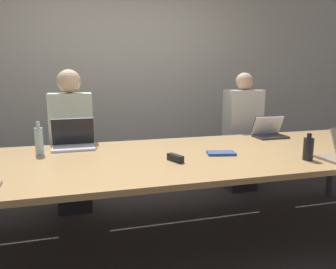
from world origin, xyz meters
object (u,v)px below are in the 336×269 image
at_px(person_far_right, 242,135).
at_px(stapler, 175,158).
at_px(person_far_midleft, 72,144).
at_px(bottle_near_right, 308,149).
at_px(laptop_far_midleft, 73,140).
at_px(bottle_far_midleft, 39,141).
at_px(laptop_far_right, 269,131).

relative_size(person_far_right, stapler, 8.76).
bearing_deg(person_far_midleft, person_far_right, 3.14).
xyz_separation_m(bottle_near_right, laptop_far_midleft, (-1.68, 0.89, -0.01)).
bearing_deg(bottle_far_midleft, stapler, -25.90).
height_order(bottle_far_midleft, stapler, bottle_far_midleft).
bearing_deg(bottle_far_midleft, laptop_far_midleft, 36.43).
distance_m(laptop_far_right, person_far_midleft, 1.96).
relative_size(laptop_far_right, person_far_right, 0.23).
relative_size(laptop_far_right, laptop_far_midleft, 0.89).
bearing_deg(bottle_far_midleft, bottle_near_right, -19.87).
bearing_deg(person_far_right, laptop_far_midleft, -165.93).
height_order(bottle_near_right, person_far_midleft, person_far_midleft).
distance_m(laptop_far_right, stapler, 1.34).
bearing_deg(laptop_far_midleft, person_far_midleft, 92.61).
bearing_deg(laptop_far_right, bottle_near_right, -104.29).
relative_size(laptop_far_right, person_far_midleft, 0.23).
relative_size(bottle_near_right, laptop_far_right, 0.63).
xyz_separation_m(laptop_far_right, stapler, (-1.18, -0.63, -0.04)).
bearing_deg(person_far_midleft, stapler, -54.44).
xyz_separation_m(bottle_near_right, stapler, (-0.96, 0.23, -0.06)).
distance_m(person_far_right, stapler, 1.62).
height_order(laptop_far_midleft, person_far_midleft, person_far_midleft).
bearing_deg(person_far_midleft, laptop_far_right, -11.61).
distance_m(bottle_near_right, stapler, 0.99).
bearing_deg(stapler, bottle_far_midleft, 132.39).
xyz_separation_m(laptop_far_midleft, stapler, (0.72, -0.66, -0.05)).
distance_m(person_far_right, laptop_far_midleft, 1.93).
height_order(laptop_far_right, bottle_far_midleft, bottle_far_midleft).
distance_m(laptop_far_right, laptop_far_midleft, 1.90).
bearing_deg(bottle_near_right, bottle_far_midleft, 160.13).
bearing_deg(laptop_far_midleft, person_far_right, 14.07).
bearing_deg(bottle_near_right, stapler, 166.74).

